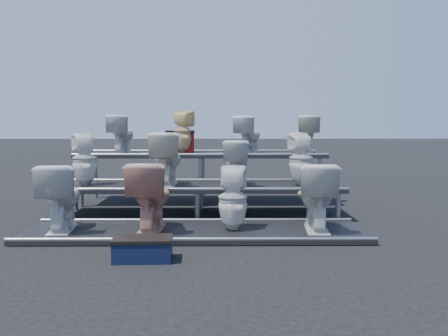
{
  "coord_description": "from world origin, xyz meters",
  "views": [
    {
      "loc": [
        0.31,
        -7.4,
        1.37
      ],
      "look_at": [
        0.38,
        0.1,
        0.71
      ],
      "focal_mm": 40.0,
      "sensor_mm": 36.0,
      "label": 1
    }
  ],
  "objects_px": {
    "toilet_1": "(150,196)",
    "toilet_5": "(167,159)",
    "toilet_8": "(122,134)",
    "toilet_10": "(249,135)",
    "toilet_4": "(85,159)",
    "red_crate": "(180,143)",
    "toilet_9": "(182,132)",
    "toilet_0": "(61,197)",
    "step_stool": "(143,250)",
    "toilet_11": "(305,135)",
    "toilet_2": "(233,198)",
    "toilet_6": "(236,163)",
    "toilet_7": "(301,159)",
    "toilet_3": "(316,196)"
  },
  "relations": [
    {
      "from": "toilet_6",
      "to": "toilet_8",
      "type": "distance_m",
      "value": 2.38
    },
    {
      "from": "toilet_6",
      "to": "toilet_7",
      "type": "height_order",
      "value": "toilet_7"
    },
    {
      "from": "red_crate",
      "to": "toilet_0",
      "type": "bearing_deg",
      "value": -120.05
    },
    {
      "from": "toilet_4",
      "to": "red_crate",
      "type": "distance_m",
      "value": 1.94
    },
    {
      "from": "toilet_9",
      "to": "toilet_0",
      "type": "bearing_deg",
      "value": 84.6
    },
    {
      "from": "toilet_10",
      "to": "red_crate",
      "type": "xyz_separation_m",
      "value": [
        -1.21,
        0.13,
        -0.15
      ]
    },
    {
      "from": "toilet_10",
      "to": "step_stool",
      "type": "distance_m",
      "value": 4.13
    },
    {
      "from": "toilet_0",
      "to": "toilet_10",
      "type": "xyz_separation_m",
      "value": [
        2.46,
        2.6,
        0.71
      ]
    },
    {
      "from": "toilet_0",
      "to": "toilet_8",
      "type": "bearing_deg",
      "value": -101.07
    },
    {
      "from": "toilet_2",
      "to": "toilet_8",
      "type": "relative_size",
      "value": 1.2
    },
    {
      "from": "toilet_4",
      "to": "toilet_10",
      "type": "bearing_deg",
      "value": -176.88
    },
    {
      "from": "toilet_1",
      "to": "toilet_5",
      "type": "bearing_deg",
      "value": -90.6
    },
    {
      "from": "toilet_5",
      "to": "toilet_8",
      "type": "bearing_deg",
      "value": -52.6
    },
    {
      "from": "toilet_6",
      "to": "toilet_7",
      "type": "bearing_deg",
      "value": -176.63
    },
    {
      "from": "toilet_5",
      "to": "red_crate",
      "type": "distance_m",
      "value": 1.44
    },
    {
      "from": "toilet_9",
      "to": "red_crate",
      "type": "bearing_deg",
      "value": -45.84
    },
    {
      "from": "step_stool",
      "to": "toilet_11",
      "type": "bearing_deg",
      "value": 57.0
    },
    {
      "from": "toilet_6",
      "to": "toilet_10",
      "type": "height_order",
      "value": "toilet_10"
    },
    {
      "from": "toilet_0",
      "to": "toilet_4",
      "type": "relative_size",
      "value": 1.05
    },
    {
      "from": "toilet_1",
      "to": "toilet_8",
      "type": "distance_m",
      "value": 2.82
    },
    {
      "from": "toilet_1",
      "to": "red_crate",
      "type": "distance_m",
      "value": 2.79
    },
    {
      "from": "toilet_1",
      "to": "red_crate",
      "type": "height_order",
      "value": "red_crate"
    },
    {
      "from": "red_crate",
      "to": "toilet_10",
      "type": "bearing_deg",
      "value": -11.22
    },
    {
      "from": "toilet_7",
      "to": "toilet_5",
      "type": "bearing_deg",
      "value": -8.64
    },
    {
      "from": "toilet_1",
      "to": "step_stool",
      "type": "height_order",
      "value": "toilet_1"
    },
    {
      "from": "toilet_3",
      "to": "toilet_8",
      "type": "distance_m",
      "value": 3.96
    },
    {
      "from": "toilet_0",
      "to": "toilet_1",
      "type": "relative_size",
      "value": 0.97
    },
    {
      "from": "toilet_2",
      "to": "toilet_6",
      "type": "relative_size",
      "value": 1.18
    },
    {
      "from": "toilet_7",
      "to": "toilet_8",
      "type": "distance_m",
      "value": 3.21
    },
    {
      "from": "toilet_0",
      "to": "toilet_4",
      "type": "xyz_separation_m",
      "value": [
        -0.05,
        1.3,
        0.38
      ]
    },
    {
      "from": "toilet_11",
      "to": "toilet_7",
      "type": "bearing_deg",
      "value": 73.33
    },
    {
      "from": "toilet_4",
      "to": "toilet_6",
      "type": "relative_size",
      "value": 1.17
    },
    {
      "from": "toilet_8",
      "to": "toilet_10",
      "type": "bearing_deg",
      "value": -173.07
    },
    {
      "from": "toilet_1",
      "to": "toilet_9",
      "type": "xyz_separation_m",
      "value": [
        0.21,
        2.6,
        0.75
      ]
    },
    {
      "from": "toilet_2",
      "to": "toilet_5",
      "type": "bearing_deg",
      "value": -49.45
    },
    {
      "from": "toilet_4",
      "to": "toilet_6",
      "type": "height_order",
      "value": "toilet_4"
    },
    {
      "from": "toilet_8",
      "to": "toilet_10",
      "type": "relative_size",
      "value": 1.02
    },
    {
      "from": "toilet_9",
      "to": "step_stool",
      "type": "bearing_deg",
      "value": 109.46
    },
    {
      "from": "toilet_11",
      "to": "toilet_2",
      "type": "bearing_deg",
      "value": 58.5
    },
    {
      "from": "toilet_5",
      "to": "step_stool",
      "type": "bearing_deg",
      "value": 92.53
    },
    {
      "from": "toilet_7",
      "to": "toilet_11",
      "type": "bearing_deg",
      "value": -111.0
    },
    {
      "from": "toilet_0",
      "to": "red_crate",
      "type": "distance_m",
      "value": 3.05
    },
    {
      "from": "toilet_0",
      "to": "toilet_2",
      "type": "distance_m",
      "value": 2.12
    },
    {
      "from": "toilet_7",
      "to": "step_stool",
      "type": "distance_m",
      "value": 3.26
    },
    {
      "from": "red_crate",
      "to": "step_stool",
      "type": "height_order",
      "value": "red_crate"
    },
    {
      "from": "toilet_6",
      "to": "toilet_11",
      "type": "distance_m",
      "value": 1.85
    },
    {
      "from": "toilet_6",
      "to": "toilet_11",
      "type": "xyz_separation_m",
      "value": [
        1.25,
        1.3,
        0.39
      ]
    },
    {
      "from": "red_crate",
      "to": "toilet_9",
      "type": "bearing_deg",
      "value": -72.48
    },
    {
      "from": "step_stool",
      "to": "toilet_6",
      "type": "bearing_deg",
      "value": 65.62
    },
    {
      "from": "toilet_4",
      "to": "toilet_10",
      "type": "xyz_separation_m",
      "value": [
        2.51,
        1.3,
        0.33
      ]
    }
  ]
}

